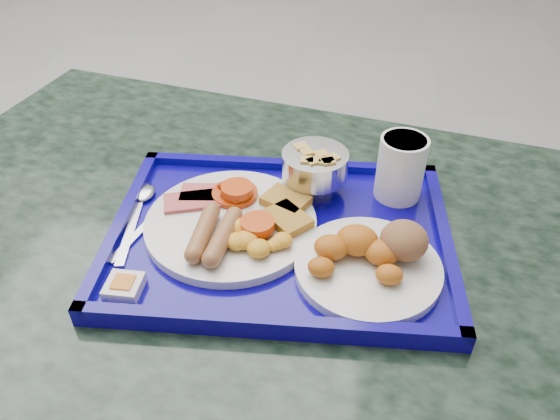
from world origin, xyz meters
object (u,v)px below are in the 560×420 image
table (252,319)px  fruit_bowl (315,166)px  main_plate (235,222)px  juice_cup (401,166)px  tray (280,237)px  bread_plate (372,257)px

table → fruit_bowl: (0.08, 0.09, 0.24)m
main_plate → juice_cup: (0.22, 0.11, 0.04)m
table → tray: size_ratio=2.64×
bread_plate → juice_cup: juice_cup is taller
table → tray: 0.19m
bread_plate → juice_cup: (0.03, 0.16, 0.03)m
main_plate → bread_plate: bearing=-14.7°
juice_cup → tray: bearing=-144.2°
tray → main_plate: 0.06m
tray → bread_plate: 0.13m
fruit_bowl → tray: bearing=-108.4°
table → fruit_bowl: 0.27m
tray → fruit_bowl: (0.03, 0.10, 0.05)m
main_plate → tray: bearing=-0.7°
tray → juice_cup: 0.20m
tray → main_plate: size_ratio=2.03×
bread_plate → fruit_bowl: fruit_bowl is taller
tray → main_plate: main_plate is taller
table → juice_cup: juice_cup is taller
main_plate → juice_cup: 0.24m
bread_plate → main_plate: bearing=165.3°
table → main_plate: 0.21m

